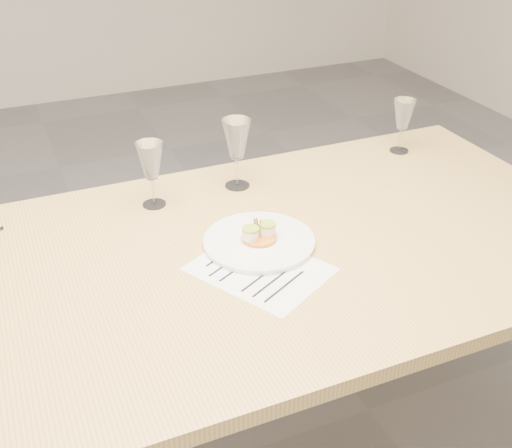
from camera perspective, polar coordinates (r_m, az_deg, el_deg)
name	(u,v)px	position (r m, az deg, el deg)	size (l,w,h in m)	color
dining_table	(161,293)	(1.60, -8.41, -6.10)	(2.40, 1.00, 0.75)	tan
dinner_plate	(259,240)	(1.64, 0.29, -1.48)	(0.29, 0.29, 0.07)	white
recipe_sheet	(260,269)	(1.55, 0.35, -4.04)	(0.36, 0.39, 0.00)	white
wine_glass_1	(151,162)	(1.79, -9.36, 5.43)	(0.08, 0.08, 0.19)	white
wine_glass_2	(237,141)	(1.87, -1.74, 7.43)	(0.08, 0.08, 0.21)	white
wine_glass_3	(403,116)	(2.17, 12.96, 9.36)	(0.07, 0.07, 0.18)	white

